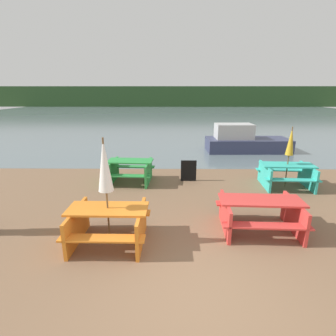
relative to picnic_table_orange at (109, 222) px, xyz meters
The scene contains 11 objects.
ground_plane 2.38m from the picnic_table_orange, 41.80° to the right, with size 60.00×60.00×0.00m, color brown.
water 30.54m from the picnic_table_orange, 86.74° to the left, with size 60.00×50.00×0.00m.
far_treeline 50.54m from the picnic_table_orange, 88.03° to the left, with size 80.00×1.60×4.00m.
picnic_table_orange is the anchor object (origin of this frame).
picnic_table_red 3.38m from the picnic_table_orange, ahead, with size 1.90×1.46×0.77m.
picnic_table_teal 6.22m from the picnic_table_orange, 33.74° to the left, with size 1.77×1.48×0.78m.
picnic_table_green 3.87m from the picnic_table_orange, 91.67° to the left, with size 1.63×1.47×0.80m.
umbrella_white 1.23m from the picnic_table_orange, 135.00° to the left, with size 0.31×0.31×2.27m.
umbrella_gold 6.31m from the picnic_table_orange, 33.74° to the left, with size 0.25×0.25×2.02m.
boat 10.29m from the picnic_table_orange, 59.67° to the left, with size 4.34×1.79×1.46m.
signboard 4.46m from the picnic_table_orange, 64.23° to the left, with size 0.55×0.08×0.75m.
Camera 1 is at (-0.44, -3.37, 3.11)m, focal length 28.00 mm.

